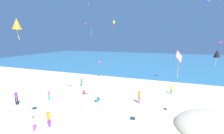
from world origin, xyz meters
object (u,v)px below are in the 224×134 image
(kite_lime, at_px, (91,32))
(kite_black, at_px, (217,54))
(person_6, at_px, (139,96))
(kite_magenta, at_px, (220,42))
(kite_yellow, at_px, (114,23))
(person_2, at_px, (33,122))
(person_7, at_px, (81,81))
(person_0, at_px, (84,92))
(beach_chair_near_camera, at_px, (97,99))
(cooler_box, at_px, (70,85))
(person_3, at_px, (171,88))
(kite_purple, at_px, (86,24))
(person_1, at_px, (49,94))
(kite_pink, at_px, (179,58))
(person_5, at_px, (49,117))
(person_4, at_px, (16,97))
(kite_green, at_px, (89,5))
(kite_orange, at_px, (17,24))
(kite_red, at_px, (100,62))

(kite_lime, height_order, kite_black, kite_lime)
(person_6, height_order, kite_magenta, kite_magenta)
(kite_magenta, bearing_deg, kite_yellow, -179.39)
(person_2, bearing_deg, person_7, -80.64)
(person_0, bearing_deg, beach_chair_near_camera, -70.04)
(cooler_box, distance_m, person_0, 4.88)
(beach_chair_near_camera, height_order, person_6, person_6)
(person_3, xyz_separation_m, kite_yellow, (-9.16, 1.02, 9.65))
(person_0, xyz_separation_m, kite_purple, (-5.05, 9.98, 10.82))
(person_2, relative_size, person_6, 0.87)
(person_1, bearing_deg, kite_pink, 105.92)
(person_5, relative_size, kite_black, 1.33)
(person_4, height_order, kite_green, kite_green)
(kite_orange, bearing_deg, person_1, 123.31)
(kite_orange, bearing_deg, kite_red, 90.78)
(person_3, height_order, kite_yellow, kite_yellow)
(person_7, distance_m, kite_magenta, 20.83)
(cooler_box, bearing_deg, person_0, -30.09)
(kite_red, xyz_separation_m, kite_magenta, (16.49, 1.64, 3.19))
(kite_orange, bearing_deg, person_3, 52.36)
(person_5, xyz_separation_m, kite_lime, (-7.30, 22.66, 8.82))
(kite_lime, bearing_deg, beach_chair_near_camera, -60.91)
(kite_red, xyz_separation_m, kite_black, (13.36, -7.89, 2.48))
(person_4, height_order, kite_magenta, kite_magenta)
(kite_purple, bearing_deg, person_6, -38.29)
(kite_green, bearing_deg, beach_chair_near_camera, -59.61)
(person_0, bearing_deg, kite_red, 36.33)
(kite_pink, bearing_deg, person_6, 115.07)
(kite_orange, xyz_separation_m, kite_black, (13.18, 5.75, -2.06))
(kite_purple, bearing_deg, person_5, -71.23)
(kite_pink, bearing_deg, kite_yellow, 123.89)
(kite_green, bearing_deg, person_2, -73.44)
(person_0, height_order, kite_lime, kite_lime)
(person_1, height_order, person_7, person_7)
(person_2, distance_m, kite_lime, 26.06)
(person_3, distance_m, kite_pink, 13.01)
(person_5, distance_m, kite_lime, 25.39)
(person_4, xyz_separation_m, kite_green, (-0.78, 20.41, 14.95))
(person_6, bearing_deg, kite_yellow, 41.21)
(person_4, bearing_deg, kite_orange, 10.49)
(person_0, bearing_deg, person_4, -178.49)
(kite_yellow, bearing_deg, beach_chair_near_camera, -89.39)
(person_5, distance_m, kite_red, 12.19)
(person_4, bearing_deg, person_0, 84.40)
(person_1, relative_size, person_3, 0.99)
(kite_black, bearing_deg, kite_yellow, 140.71)
(person_4, bearing_deg, beach_chair_near_camera, 66.36)
(person_2, height_order, kite_green, kite_green)
(kite_lime, bearing_deg, kite_green, -173.73)
(person_4, relative_size, kite_pink, 0.97)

